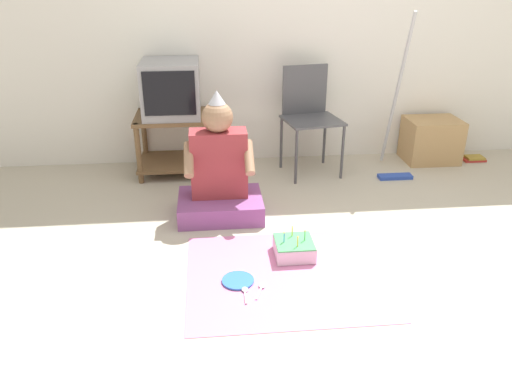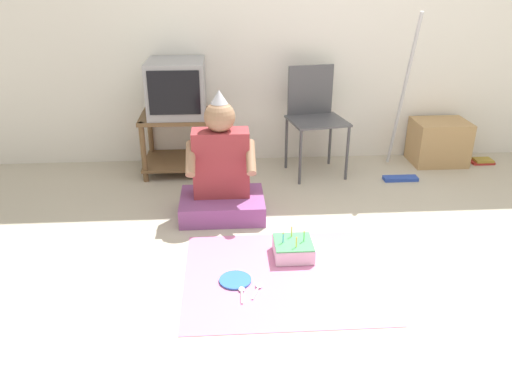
{
  "view_description": "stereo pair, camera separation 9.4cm",
  "coord_description": "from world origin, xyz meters",
  "px_view_note": "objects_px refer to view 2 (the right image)",
  "views": [
    {
      "loc": [
        -0.88,
        -2.35,
        1.62
      ],
      "look_at": [
        -0.6,
        0.42,
        0.35
      ],
      "focal_mm": 35.0,
      "sensor_mm": 36.0,
      "label": 1
    },
    {
      "loc": [
        -0.79,
        -2.36,
        1.62
      ],
      "look_at": [
        -0.6,
        0.42,
        0.35
      ],
      "focal_mm": 35.0,
      "sensor_mm": 36.0,
      "label": 2
    }
  ],
  "objects_px": {
    "cardboard_box_stack": "(439,142)",
    "person_seated": "(221,176)",
    "dust_mop": "(402,130)",
    "paper_plate": "(235,280)",
    "birthday_cake": "(293,249)",
    "book_pile": "(482,161)",
    "tv": "(177,88)",
    "folding_chair": "(314,112)"
  },
  "relations": [
    {
      "from": "book_pile",
      "to": "birthday_cake",
      "type": "xyz_separation_m",
      "value": [
        -1.9,
        -1.45,
        0.04
      ]
    },
    {
      "from": "paper_plate",
      "to": "birthday_cake",
      "type": "bearing_deg",
      "value": 34.1
    },
    {
      "from": "folding_chair",
      "to": "cardboard_box_stack",
      "type": "height_order",
      "value": "folding_chair"
    },
    {
      "from": "dust_mop",
      "to": "birthday_cake",
      "type": "distance_m",
      "value": 1.64
    },
    {
      "from": "book_pile",
      "to": "cardboard_box_stack",
      "type": "bearing_deg",
      "value": 172.83
    },
    {
      "from": "cardboard_box_stack",
      "to": "birthday_cake",
      "type": "distance_m",
      "value": 2.12
    },
    {
      "from": "tv",
      "to": "folding_chair",
      "type": "distance_m",
      "value": 1.14
    },
    {
      "from": "tv",
      "to": "cardboard_box_stack",
      "type": "relative_size",
      "value": 1.07
    },
    {
      "from": "birthday_cake",
      "to": "folding_chair",
      "type": "bearing_deg",
      "value": 76.02
    },
    {
      "from": "dust_mop",
      "to": "paper_plate",
      "type": "xyz_separation_m",
      "value": [
        -1.4,
        -1.47,
        -0.39
      ]
    },
    {
      "from": "cardboard_box_stack",
      "to": "dust_mop",
      "type": "relative_size",
      "value": 0.35
    },
    {
      "from": "dust_mop",
      "to": "birthday_cake",
      "type": "bearing_deg",
      "value": -130.45
    },
    {
      "from": "dust_mop",
      "to": "birthday_cake",
      "type": "height_order",
      "value": "dust_mop"
    },
    {
      "from": "person_seated",
      "to": "cardboard_box_stack",
      "type": "bearing_deg",
      "value": 24.78
    },
    {
      "from": "book_pile",
      "to": "person_seated",
      "type": "height_order",
      "value": "person_seated"
    },
    {
      "from": "birthday_cake",
      "to": "paper_plate",
      "type": "bearing_deg",
      "value": -145.9
    },
    {
      "from": "cardboard_box_stack",
      "to": "person_seated",
      "type": "distance_m",
      "value": 2.12
    },
    {
      "from": "tv",
      "to": "cardboard_box_stack",
      "type": "distance_m",
      "value": 2.33
    },
    {
      "from": "book_pile",
      "to": "folding_chair",
      "type": "bearing_deg",
      "value": -177.96
    },
    {
      "from": "person_seated",
      "to": "paper_plate",
      "type": "distance_m",
      "value": 0.9
    },
    {
      "from": "dust_mop",
      "to": "book_pile",
      "type": "relative_size",
      "value": 6.77
    },
    {
      "from": "dust_mop",
      "to": "book_pile",
      "type": "distance_m",
      "value": 0.97
    },
    {
      "from": "tv",
      "to": "person_seated",
      "type": "distance_m",
      "value": 1.01
    },
    {
      "from": "tv",
      "to": "dust_mop",
      "type": "relative_size",
      "value": 0.38
    },
    {
      "from": "tv",
      "to": "paper_plate",
      "type": "distance_m",
      "value": 1.89
    },
    {
      "from": "book_pile",
      "to": "birthday_cake",
      "type": "bearing_deg",
      "value": -142.66
    },
    {
      "from": "tv",
      "to": "dust_mop",
      "type": "bearing_deg",
      "value": -7.42
    },
    {
      "from": "cardboard_box_stack",
      "to": "person_seated",
      "type": "relative_size",
      "value": 0.53
    },
    {
      "from": "folding_chair",
      "to": "cardboard_box_stack",
      "type": "distance_m",
      "value": 1.2
    },
    {
      "from": "folding_chair",
      "to": "birthday_cake",
      "type": "relative_size",
      "value": 3.78
    },
    {
      "from": "dust_mop",
      "to": "paper_plate",
      "type": "relative_size",
      "value": 7.26
    },
    {
      "from": "cardboard_box_stack",
      "to": "dust_mop",
      "type": "bearing_deg",
      "value": -148.26
    },
    {
      "from": "paper_plate",
      "to": "tv",
      "type": "bearing_deg",
      "value": 103.67
    },
    {
      "from": "person_seated",
      "to": "birthday_cake",
      "type": "bearing_deg",
      "value": -55.38
    },
    {
      "from": "cardboard_box_stack",
      "to": "tv",
      "type": "bearing_deg",
      "value": -178.91
    },
    {
      "from": "tv",
      "to": "book_pile",
      "type": "distance_m",
      "value": 2.76
    },
    {
      "from": "dust_mop",
      "to": "person_seated",
      "type": "height_order",
      "value": "dust_mop"
    },
    {
      "from": "folding_chair",
      "to": "book_pile",
      "type": "xyz_separation_m",
      "value": [
        1.56,
        0.06,
        -0.5
      ]
    },
    {
      "from": "dust_mop",
      "to": "person_seated",
      "type": "xyz_separation_m",
      "value": [
        -1.47,
        -0.61,
        -0.11
      ]
    },
    {
      "from": "cardboard_box_stack",
      "to": "book_pile",
      "type": "distance_m",
      "value": 0.45
    },
    {
      "from": "birthday_cake",
      "to": "book_pile",
      "type": "bearing_deg",
      "value": 37.34
    },
    {
      "from": "cardboard_box_stack",
      "to": "person_seated",
      "type": "bearing_deg",
      "value": -155.22
    }
  ]
}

